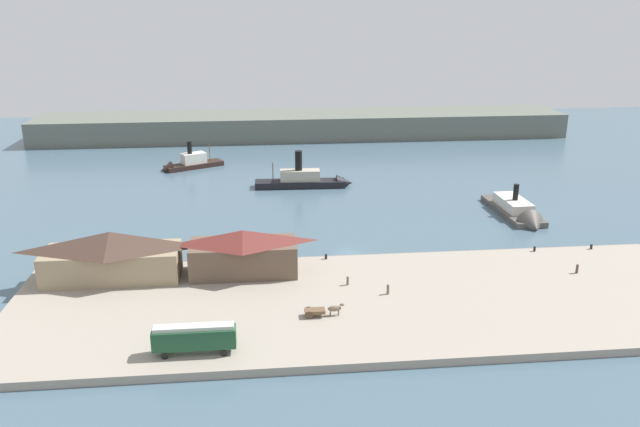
% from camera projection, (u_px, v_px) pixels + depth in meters
% --- Properties ---
extents(ground_plane, '(320.00, 320.00, 0.00)m').
position_uv_depth(ground_plane, '(349.00, 253.00, 119.40)').
color(ground_plane, '#476070').
extents(quay_promenade, '(110.00, 36.00, 1.20)m').
position_uv_depth(quay_promenade, '(370.00, 303.00, 98.44)').
color(quay_promenade, '#9E9384').
rests_on(quay_promenade, ground).
extents(seawall_edge, '(110.00, 0.80, 1.00)m').
position_uv_depth(seawall_edge, '(352.00, 258.00, 115.85)').
color(seawall_edge, gray).
rests_on(seawall_edge, ground).
extents(ferry_shed_east_terminal, '(22.25, 8.60, 8.18)m').
position_uv_depth(ferry_shed_east_terminal, '(112.00, 255.00, 104.40)').
color(ferry_shed_east_terminal, '#998466').
rests_on(ferry_shed_east_terminal, quay_promenade).
extents(ferry_shed_west_terminal, '(18.03, 8.25, 7.65)m').
position_uv_depth(ferry_shed_west_terminal, '(243.00, 252.00, 106.60)').
color(ferry_shed_west_terminal, brown).
rests_on(ferry_shed_west_terminal, quay_promenade).
extents(street_tram, '(10.73, 2.47, 4.02)m').
position_uv_depth(street_tram, '(194.00, 337.00, 82.47)').
color(street_tram, '#1E4C2D').
rests_on(street_tram, quay_promenade).
extents(horse_cart, '(5.80, 1.66, 1.87)m').
position_uv_depth(horse_cart, '(322.00, 310.00, 92.77)').
color(horse_cart, brown).
rests_on(horse_cart, quay_promenade).
extents(pedestrian_near_west_shed, '(0.40, 0.40, 1.63)m').
position_uv_depth(pedestrian_near_west_shed, '(348.00, 281.00, 103.04)').
color(pedestrian_near_west_shed, '#6B5B4C').
rests_on(pedestrian_near_west_shed, quay_promenade).
extents(pedestrian_walking_west, '(0.43, 0.43, 1.75)m').
position_uv_depth(pedestrian_walking_west, '(577.00, 269.00, 107.52)').
color(pedestrian_walking_west, '#4C3D33').
rests_on(pedestrian_walking_west, quay_promenade).
extents(pedestrian_walking_east, '(0.44, 0.44, 1.77)m').
position_uv_depth(pedestrian_walking_east, '(388.00, 289.00, 99.78)').
color(pedestrian_walking_east, '#6B5B4C').
rests_on(pedestrian_walking_east, quay_promenade).
extents(mooring_post_west, '(0.44, 0.44, 0.90)m').
position_uv_depth(mooring_post_west, '(535.00, 249.00, 117.06)').
color(mooring_post_west, black).
rests_on(mooring_post_west, quay_promenade).
extents(mooring_post_east, '(0.44, 0.44, 0.90)m').
position_uv_depth(mooring_post_east, '(591.00, 247.00, 118.11)').
color(mooring_post_east, black).
rests_on(mooring_post_east, quay_promenade).
extents(mooring_post_center_east, '(0.44, 0.44, 0.90)m').
position_uv_depth(mooring_post_center_east, '(326.00, 257.00, 113.54)').
color(mooring_post_center_east, black).
rests_on(mooring_post_center_east, quay_promenade).
extents(ferry_moored_west, '(7.11, 23.25, 9.33)m').
position_uv_depth(ferry_moored_west, '(519.00, 213.00, 138.60)').
color(ferry_moored_west, '#514C47').
rests_on(ferry_moored_west, ground).
extents(ferry_near_quay, '(24.88, 5.44, 10.66)m').
position_uv_depth(ferry_near_quay, '(309.00, 180.00, 161.83)').
color(ferry_near_quay, black).
rests_on(ferry_near_quay, ground).
extents(ferry_departing_north, '(17.91, 12.30, 9.19)m').
position_uv_depth(ferry_departing_north, '(188.00, 164.00, 179.57)').
color(ferry_departing_north, black).
rests_on(ferry_departing_north, ground).
extents(far_headland, '(180.00, 24.00, 8.00)m').
position_uv_depth(far_headland, '(303.00, 125.00, 222.00)').
color(far_headland, '#60665B').
rests_on(far_headland, ground).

